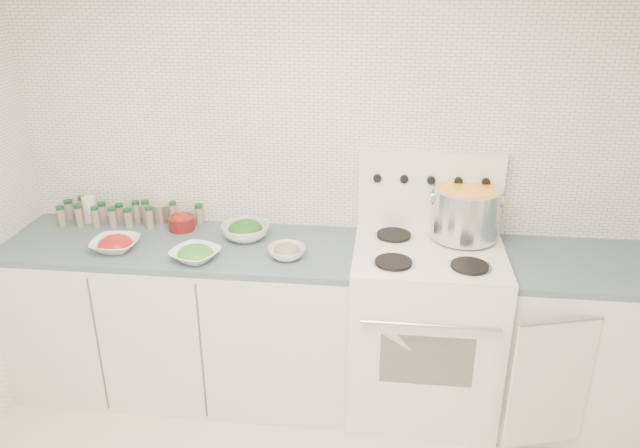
# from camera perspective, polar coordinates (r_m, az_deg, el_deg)

# --- Properties ---
(room_walls) EXTENTS (3.54, 3.04, 2.52)m
(room_walls) POSITION_cam_1_polar(r_m,az_deg,el_deg) (1.86, -1.81, -0.02)
(room_walls) COLOR white
(room_walls) RESTS_ON ground
(counter_left) EXTENTS (1.85, 0.62, 0.90)m
(counter_left) POSITION_cam_1_polar(r_m,az_deg,el_deg) (3.58, -12.10, -8.25)
(counter_left) COLOR white
(counter_left) RESTS_ON ground
(stove) EXTENTS (0.76, 0.70, 1.36)m
(stove) POSITION_cam_1_polar(r_m,az_deg,el_deg) (3.40, 9.48, -9.01)
(stove) COLOR white
(stove) RESTS_ON ground
(counter_right) EXTENTS (0.89, 0.74, 0.90)m
(counter_right) POSITION_cam_1_polar(r_m,az_deg,el_deg) (3.57, 22.89, -9.85)
(counter_right) COLOR white
(counter_right) RESTS_ON ground
(stock_pot) EXTENTS (0.37, 0.34, 0.26)m
(stock_pot) POSITION_cam_1_polar(r_m,az_deg,el_deg) (3.29, 13.14, 1.19)
(stock_pot) COLOR silver
(stock_pot) RESTS_ON stove
(bowl_tomato) EXTENTS (0.24, 0.24, 0.08)m
(bowl_tomato) POSITION_cam_1_polar(r_m,az_deg,el_deg) (3.37, -18.21, -1.73)
(bowl_tomato) COLOR white
(bowl_tomato) RESTS_ON counter_left
(bowl_snowpea) EXTENTS (0.30, 0.30, 0.08)m
(bowl_snowpea) POSITION_cam_1_polar(r_m,az_deg,el_deg) (3.16, -11.34, -2.70)
(bowl_snowpea) COLOR white
(bowl_snowpea) RESTS_ON counter_left
(bowl_broccoli) EXTENTS (0.32, 0.32, 0.10)m
(bowl_broccoli) POSITION_cam_1_polar(r_m,az_deg,el_deg) (3.35, -6.84, -0.57)
(bowl_broccoli) COLOR white
(bowl_broccoli) RESTS_ON counter_left
(bowl_zucchini) EXTENTS (0.23, 0.23, 0.08)m
(bowl_zucchini) POSITION_cam_1_polar(r_m,az_deg,el_deg) (3.13, -3.06, -2.51)
(bowl_zucchini) COLOR white
(bowl_zucchini) RESTS_ON counter_left
(bowl_pepper) EXTENTS (0.15, 0.15, 0.09)m
(bowl_pepper) POSITION_cam_1_polar(r_m,az_deg,el_deg) (3.53, -12.55, 0.19)
(bowl_pepper) COLOR maroon
(bowl_pepper) RESTS_ON counter_left
(salt_canister) EXTENTS (0.09, 0.09, 0.15)m
(salt_canister) POSITION_cam_1_polar(r_m,az_deg,el_deg) (3.77, -20.31, 1.27)
(salt_canister) COLOR white
(salt_canister) RESTS_ON counter_left
(tin_can) EXTENTS (0.11, 0.11, 0.11)m
(tin_can) POSITION_cam_1_polar(r_m,az_deg,el_deg) (3.64, -14.35, 0.93)
(tin_can) COLOR #AEAA93
(tin_can) RESTS_ON counter_left
(spice_cluster) EXTENTS (0.82, 0.16, 0.14)m
(spice_cluster) POSITION_cam_1_polar(r_m,az_deg,el_deg) (3.68, -17.93, 0.89)
(spice_cluster) COLOR gray
(spice_cluster) RESTS_ON counter_left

